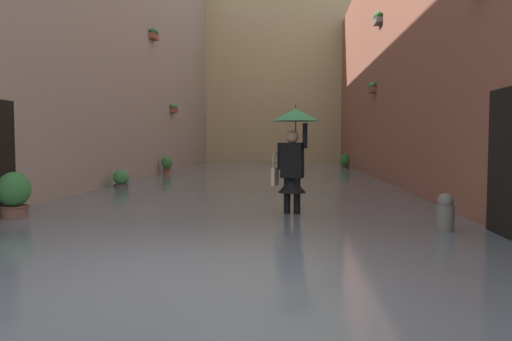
% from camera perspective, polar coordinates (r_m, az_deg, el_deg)
% --- Properties ---
extents(ground_plane, '(62.87, 62.87, 0.00)m').
position_cam_1_polar(ground_plane, '(17.37, 0.41, -1.47)').
color(ground_plane, slate).
extents(flood_water, '(8.80, 31.15, 0.20)m').
position_cam_1_polar(flood_water, '(17.36, 0.41, -1.14)').
color(flood_water, slate).
rests_on(flood_water, ground_plane).
extents(building_facade_left, '(2.04, 29.15, 8.31)m').
position_cam_1_polar(building_facade_left, '(17.88, 16.63, 11.87)').
color(building_facade_left, '#935642').
rests_on(building_facade_left, ground_plane).
extents(building_facade_right, '(2.04, 29.15, 10.48)m').
position_cam_1_polar(building_facade_right, '(18.66, -15.31, 14.92)').
color(building_facade_right, '#A89989').
rests_on(building_facade_right, ground_plane).
extents(building_facade_far, '(11.60, 1.80, 12.00)m').
position_cam_1_polar(building_facade_far, '(31.09, 2.02, 11.80)').
color(building_facade_far, tan).
rests_on(building_facade_far, ground_plane).
extents(person_wading, '(0.85, 0.85, 2.12)m').
position_cam_1_polar(person_wading, '(8.88, 4.26, 2.73)').
color(person_wading, '#2D2319').
rests_on(person_wading, ground_plane).
extents(potted_plant_mid_right, '(0.45, 0.45, 0.68)m').
position_cam_1_polar(potted_plant_mid_right, '(14.43, -15.01, -1.18)').
color(potted_plant_mid_right, '#66605B').
rests_on(potted_plant_mid_right, ground_plane).
extents(potted_plant_near_right, '(0.54, 0.54, 0.96)m').
position_cam_1_polar(potted_plant_near_right, '(9.40, -25.70, -2.80)').
color(potted_plant_near_right, brown).
rests_on(potted_plant_near_right, ground_plane).
extents(potted_plant_near_left, '(0.43, 0.43, 0.88)m').
position_cam_1_polar(potted_plant_near_left, '(23.31, 10.06, 0.87)').
color(potted_plant_near_left, brown).
rests_on(potted_plant_near_left, ground_plane).
extents(potted_plant_far_right, '(0.41, 0.41, 0.88)m').
position_cam_1_polar(potted_plant_far_right, '(19.60, -10.08, 0.52)').
color(potted_plant_far_right, brown).
rests_on(potted_plant_far_right, ground_plane).
extents(mooring_bollard, '(0.25, 0.25, 0.74)m').
position_cam_1_polar(mooring_bollard, '(7.75, 20.62, -5.14)').
color(mooring_bollard, slate).
rests_on(mooring_bollard, ground_plane).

